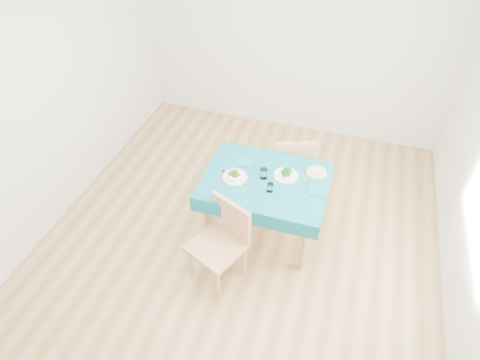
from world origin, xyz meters
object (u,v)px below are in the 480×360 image
(bowl_near, at_px, (235,175))
(bowl_far, at_px, (286,173))
(table, at_px, (264,207))
(chair_near, at_px, (216,238))
(side_plate, at_px, (316,172))
(chair_far, at_px, (292,153))

(bowl_near, height_order, bowl_far, same)
(table, bearing_deg, bowl_far, 31.93)
(bowl_near, bearing_deg, table, 12.50)
(bowl_near, xyz_separation_m, bowl_far, (0.46, 0.17, -0.00))
(chair_near, xyz_separation_m, bowl_far, (0.44, 0.77, 0.25))
(side_plate, bearing_deg, table, -150.93)
(chair_far, bearing_deg, table, 59.83)
(chair_far, height_order, bowl_near, chair_far)
(bowl_far, bearing_deg, table, -148.07)
(chair_near, relative_size, bowl_far, 4.58)
(side_plate, bearing_deg, chair_far, 124.15)
(table, xyz_separation_m, side_plate, (0.44, 0.25, 0.38))
(bowl_far, bearing_deg, bowl_near, -159.43)
(bowl_near, distance_m, bowl_far, 0.49)
(chair_near, height_order, chair_far, chair_far)
(chair_far, bearing_deg, side_plate, 102.66)
(bowl_near, height_order, side_plate, bowl_near)
(table, distance_m, bowl_far, 0.46)
(table, bearing_deg, side_plate, 29.07)
(chair_near, height_order, bowl_near, chair_near)
(table, height_order, side_plate, side_plate)
(chair_near, xyz_separation_m, bowl_near, (-0.02, 0.60, 0.25))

